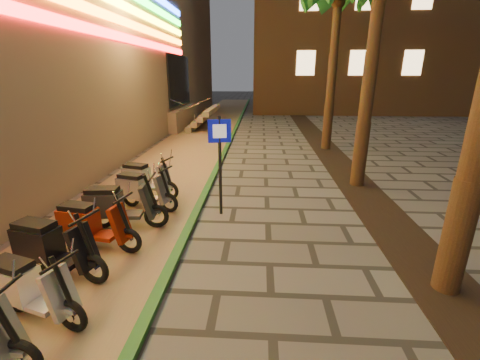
# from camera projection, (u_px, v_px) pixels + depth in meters

# --- Properties ---
(parking_strip) EXTENTS (3.40, 60.00, 0.01)m
(parking_strip) POSITION_uv_depth(u_px,v_px,m) (181.00, 157.00, 13.05)
(parking_strip) COLOR #8C7251
(parking_strip) RESTS_ON ground
(green_curb) EXTENTS (0.18, 60.00, 0.10)m
(green_curb) POSITION_uv_depth(u_px,v_px,m) (222.00, 157.00, 12.93)
(green_curb) COLOR #235E24
(green_curb) RESTS_ON ground
(planting_strip) EXTENTS (1.20, 40.00, 0.02)m
(planting_strip) POSITION_uv_depth(u_px,v_px,m) (379.00, 211.00, 7.94)
(planting_strip) COLOR black
(planting_strip) RESTS_ON ground
(palm_d) EXTENTS (2.97, 3.02, 7.16)m
(palm_d) POSITION_uv_depth(u_px,v_px,m) (338.00, 2.00, 12.69)
(palm_d) COLOR #472D19
(palm_d) RESTS_ON ground
(pedestrian_sign) EXTENTS (0.51, 0.16, 2.36)m
(pedestrian_sign) POSITION_uv_depth(u_px,v_px,m) (220.00, 153.00, 7.34)
(pedestrian_sign) COLOR black
(pedestrian_sign) RESTS_ON ground
(scooter_5) EXTENTS (1.55, 0.80, 1.10)m
(scooter_5) POSITION_uv_depth(u_px,v_px,m) (28.00, 288.00, 4.36)
(scooter_5) COLOR black
(scooter_5) RESTS_ON ground
(scooter_6) EXTENTS (1.74, 0.84, 1.23)m
(scooter_6) POSITION_uv_depth(u_px,v_px,m) (51.00, 247.00, 5.30)
(scooter_6) COLOR black
(scooter_6) RESTS_ON ground
(scooter_7) EXTENTS (1.67, 0.71, 1.17)m
(scooter_7) POSITION_uv_depth(u_px,v_px,m) (91.00, 224.00, 6.13)
(scooter_7) COLOR black
(scooter_7) RESTS_ON ground
(scooter_8) EXTENTS (1.76, 0.64, 1.24)m
(scooter_8) POSITION_uv_depth(u_px,v_px,m) (117.00, 206.00, 6.93)
(scooter_8) COLOR black
(scooter_8) RESTS_ON ground
(scooter_9) EXTENTS (1.63, 0.82, 1.15)m
(scooter_9) POSITION_uv_depth(u_px,v_px,m) (141.00, 190.00, 7.98)
(scooter_9) COLOR black
(scooter_9) RESTS_ON ground
(scooter_10) EXTENTS (1.65, 0.84, 1.17)m
(scooter_10) POSITION_uv_depth(u_px,v_px,m) (144.00, 179.00, 8.80)
(scooter_10) COLOR black
(scooter_10) RESTS_ON ground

